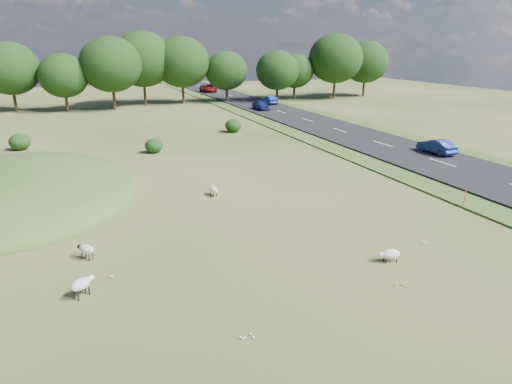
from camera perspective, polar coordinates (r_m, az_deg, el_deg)
ground at (r=42.09m, az=-10.54°, el=4.64°), size 160.00×160.00×0.00m
mound at (r=33.98m, az=-27.99°, el=-0.38°), size 16.00×20.00×4.00m
road at (r=58.10m, az=7.33°, el=8.53°), size 8.00×150.00×0.25m
treeline at (r=76.10m, az=-17.03°, el=14.98°), size 96.28×14.66×11.70m
shrubs at (r=47.53m, az=-14.75°, el=6.77°), size 23.53×9.00×1.56m
marker_post at (r=30.33m, az=24.63°, el=-0.72°), size 0.06×0.06×1.20m
sheep_0 at (r=29.96m, az=-5.34°, el=0.28°), size 0.58×1.14×0.64m
sheep_1 at (r=19.37m, az=-20.98°, el=-10.69°), size 1.07×0.95×0.79m
sheep_2 at (r=21.72m, az=16.40°, el=-7.47°), size 1.12×0.63×0.62m
sheep_3 at (r=22.49m, az=-20.47°, el=-6.70°), size 0.88×0.96×0.72m
car_0 at (r=43.69m, az=21.66°, el=5.34°), size 1.34×3.83×1.26m
car_1 at (r=75.74m, az=1.71°, el=11.41°), size 1.38×3.96×1.31m
car_2 at (r=69.06m, az=0.63°, el=10.83°), size 1.64×4.08×1.39m
car_3 at (r=96.48m, az=-5.98°, el=12.79°), size 2.55×5.54×1.54m
car_5 at (r=106.01m, az=-5.27°, el=13.21°), size 1.91×4.69×1.36m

